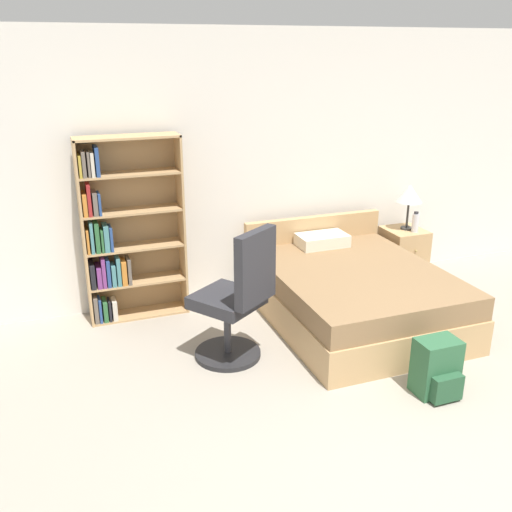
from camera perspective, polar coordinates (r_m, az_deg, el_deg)
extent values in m
plane|color=#A39989|center=(3.78, 20.79, -21.05)|extent=(14.00, 14.00, 0.00)
cube|color=white|center=(5.77, 1.37, 9.05)|extent=(9.00, 0.06, 2.60)
cube|color=tan|center=(5.27, -16.92, 2.01)|extent=(0.02, 0.27, 1.70)
cube|color=tan|center=(5.38, -7.47, 3.10)|extent=(0.02, 0.27, 1.70)
cube|color=#A48256|center=(5.43, -12.36, 2.96)|extent=(0.91, 0.01, 1.70)
cube|color=tan|center=(5.61, -11.52, -5.61)|extent=(0.87, 0.26, 0.02)
cube|color=#665B51|center=(5.49, -15.75, -5.04)|extent=(0.04, 0.18, 0.25)
cube|color=navy|center=(5.49, -15.34, -5.16)|extent=(0.02, 0.16, 0.22)
cube|color=#2D6638|center=(5.51, -14.87, -5.19)|extent=(0.04, 0.19, 0.19)
cube|color=black|center=(5.49, -14.43, -5.21)|extent=(0.02, 0.15, 0.19)
cube|color=beige|center=(5.51, -13.99, -5.12)|extent=(0.04, 0.18, 0.19)
cube|color=tan|center=(5.47, -11.77, -2.41)|extent=(0.87, 0.26, 0.02)
cube|color=black|center=(5.38, -16.07, -1.79)|extent=(0.04, 0.22, 0.23)
cube|color=#7A387F|center=(5.39, -15.47, -1.90)|extent=(0.04, 0.22, 0.19)
cube|color=#7A387F|center=(5.37, -15.06, -1.45)|extent=(0.03, 0.20, 0.28)
cube|color=navy|center=(5.35, -14.59, -1.58)|extent=(0.03, 0.16, 0.26)
cube|color=teal|center=(5.36, -14.09, -1.81)|extent=(0.04, 0.16, 0.20)
cube|color=teal|center=(5.36, -13.64, -1.39)|extent=(0.03, 0.17, 0.27)
cube|color=orange|center=(5.37, -13.11, -1.55)|extent=(0.04, 0.15, 0.23)
cube|color=#665B51|center=(5.38, -12.63, -1.37)|extent=(0.03, 0.18, 0.24)
cube|color=tan|center=(5.36, -12.02, 0.94)|extent=(0.87, 0.26, 0.02)
cube|color=orange|center=(5.27, -16.53, 1.56)|extent=(0.02, 0.22, 0.22)
cube|color=teal|center=(5.23, -16.14, 1.86)|extent=(0.03, 0.17, 0.28)
cube|color=#2D6638|center=(5.24, -15.64, 1.88)|extent=(0.04, 0.17, 0.27)
cube|color=#2D6638|center=(5.25, -15.17, 1.56)|extent=(0.02, 0.16, 0.20)
cube|color=teal|center=(5.26, -14.79, 1.82)|extent=(0.04, 0.18, 0.24)
cube|color=navy|center=(5.26, -14.34, 1.78)|extent=(0.02, 0.19, 0.22)
cube|color=tan|center=(5.26, -12.29, 4.44)|extent=(0.87, 0.26, 0.02)
cube|color=orange|center=(5.18, -16.80, 5.03)|extent=(0.04, 0.22, 0.20)
cube|color=maroon|center=(5.15, -16.40, 5.50)|extent=(0.03, 0.18, 0.28)
cube|color=#665B51|center=(5.18, -15.86, 5.15)|extent=(0.04, 0.21, 0.20)
cube|color=navy|center=(5.16, -15.42, 5.10)|extent=(0.02, 0.17, 0.19)
cube|color=tan|center=(5.18, -12.56, 8.05)|extent=(0.87, 0.26, 0.02)
cube|color=gold|center=(5.09, -17.25, 8.63)|extent=(0.02, 0.20, 0.19)
cube|color=#665B51|center=(5.08, -16.90, 8.83)|extent=(0.03, 0.18, 0.22)
cube|color=#665B51|center=(5.07, -16.44, 8.82)|extent=(0.02, 0.16, 0.21)
cube|color=beige|center=(5.08, -16.09, 8.82)|extent=(0.03, 0.16, 0.20)
cube|color=navy|center=(5.10, -15.68, 9.16)|extent=(0.03, 0.21, 0.25)
cube|color=tan|center=(5.12, -12.84, 11.54)|extent=(0.91, 0.27, 0.02)
cube|color=tan|center=(5.37, 9.79, -4.95)|extent=(1.50, 1.90, 0.31)
cube|color=olive|center=(5.27, 9.96, -2.38)|extent=(1.47, 1.86, 0.21)
cube|color=tan|center=(6.03, 5.67, 0.43)|extent=(1.50, 0.08, 0.77)
cube|color=silver|center=(5.79, 6.63, 1.59)|extent=(0.50, 0.30, 0.12)
cylinder|color=#232326|center=(4.80, -2.83, -9.71)|extent=(0.54, 0.54, 0.04)
cylinder|color=#333338|center=(4.69, -2.87, -7.29)|extent=(0.06, 0.06, 0.42)
cube|color=#2D2D33|center=(4.58, -2.93, -4.41)|extent=(0.67, 0.67, 0.10)
cube|color=#2D2D33|center=(4.30, -0.04, -1.18)|extent=(0.41, 0.32, 0.58)
cube|color=tan|center=(6.44, 14.46, 0.19)|extent=(0.41, 0.43, 0.56)
sphere|color=tan|center=(6.23, 15.72, 0.49)|extent=(0.02, 0.02, 0.02)
cylinder|color=#333333|center=(6.37, 14.80, 2.72)|extent=(0.12, 0.12, 0.02)
cylinder|color=#333333|center=(6.33, 14.92, 4.02)|extent=(0.02, 0.02, 0.28)
cone|color=silver|center=(6.27, 15.11, 6.08)|extent=(0.27, 0.27, 0.19)
cylinder|color=silver|center=(6.26, 15.64, 3.21)|extent=(0.07, 0.07, 0.20)
cylinder|color=#2D2D33|center=(6.23, 15.74, 4.18)|extent=(0.05, 0.05, 0.02)
cube|color=#2D603D|center=(4.45, 17.54, -10.48)|extent=(0.31, 0.22, 0.43)
cube|color=#275234|center=(4.40, 18.56, -12.44)|extent=(0.23, 0.08, 0.19)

